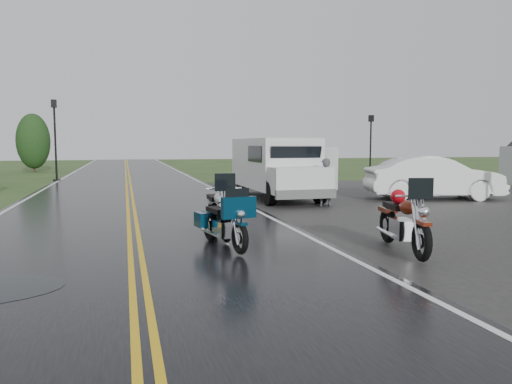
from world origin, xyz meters
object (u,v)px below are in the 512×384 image
Objects in this scene: van_white at (270,171)px; lamp_post_far_right at (370,149)px; motorcycle_teal at (240,225)px; lamp_post_far_left at (55,140)px; motorcycle_silver at (226,212)px; person_at_van at (325,183)px; sedan_white at (433,178)px; motorcycle_red at (422,225)px.

van_white is 1.63× the size of lamp_post_far_right.
lamp_post_far_left is (-5.82, 21.42, 1.71)m from motorcycle_teal.
motorcycle_teal is 0.45× the size of lamp_post_far_left.
van_white reaches higher than motorcycle_silver.
lamp_post_far_right is at bearing 44.60° from van_white.
lamp_post_far_left is (-10.28, 14.80, 1.52)m from person_at_van.
van_white is at bearing 106.09° from sedan_white.
lamp_post_far_left is at bearing 161.67° from lamp_post_far_right.
motorcycle_silver is at bearing 55.35° from person_at_van.
van_white is at bearing -15.83° from person_at_van.
van_white reaches higher than sedan_white.
person_at_van reaches higher than motorcycle_red.
lamp_post_far_right is (1.70, 8.30, 1.04)m from sedan_white.
lamp_post_far_left reaches higher than lamp_post_far_right.
person_at_van is at bearing 51.25° from motorcycle_silver.
sedan_white reaches higher than motorcycle_teal.
person_at_van is (4.46, 6.62, 0.19)m from motorcycle_teal.
van_white reaches higher than person_at_van.
lamp_post_far_right is at bearing 1.98° from sedan_white.
lamp_post_far_left reaches higher than person_at_van.
motorcycle_teal is 19.31m from lamp_post_far_right.
motorcycle_silver is at bearing -115.82° from van_white.
van_white is at bearing 102.37° from motorcycle_red.
person_at_van is at bearing -55.22° from lamp_post_far_left.
person_at_van is at bearing -22.16° from van_white.
motorcycle_teal is 1.30× the size of person_at_van.
lamp_post_far_right is (6.50, 9.24, 1.05)m from person_at_van.
motorcycle_red is at bearing 84.04° from person_at_van.
lamp_post_far_right is at bearing 44.01° from motorcycle_teal.
lamp_post_far_left is at bearing 119.53° from van_white.
motorcycle_silver is 21.13m from lamp_post_far_left.
motorcycle_red is 1.16× the size of motorcycle_teal.
motorcycle_silver is 11.28m from sedan_white.
motorcycle_red is at bearing -114.93° from lamp_post_far_right.
motorcycle_teal is at bearing 165.76° from motorcycle_red.
lamp_post_far_left is at bearing 60.98° from sedan_white.
lamp_post_far_right is at bearing -18.33° from lamp_post_far_left.
sedan_white is at bearing -164.22° from person_at_van.
sedan_white is at bearing 27.88° from motorcycle_teal.
lamp_post_far_right reaches higher than person_at_van.
motorcycle_red is 0.49× the size of sedan_white.
motorcycle_silver reaches higher than motorcycle_teal.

